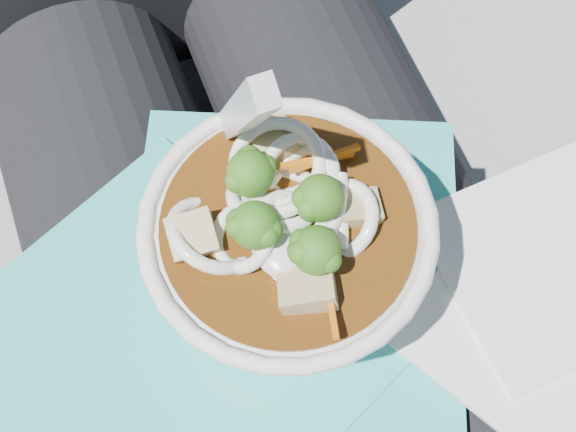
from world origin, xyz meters
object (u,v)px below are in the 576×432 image
object	(u,v)px
person_body	(231,164)
udon_bowl	(287,246)
lap	(276,288)
plastic_bag	(253,322)
stone_ledge	(233,263)

from	to	relation	value
person_body	udon_bowl	world-z (taller)	person_body
lap	person_body	size ratio (longest dim) A/B	0.48
person_body	udon_bowl	xyz separation A→B (m)	(-0.00, -0.12, 0.12)
person_body	udon_bowl	distance (m)	0.17
lap	plastic_bag	bearing A→B (deg)	-124.34
plastic_bag	udon_bowl	size ratio (longest dim) A/B	1.78
plastic_bag	udon_bowl	xyz separation A→B (m)	(0.03, 0.01, 0.06)
stone_ledge	lap	distance (m)	0.34
person_body	lap	bearing A→B (deg)	-90.00
person_body	udon_bowl	size ratio (longest dim) A/B	5.07
stone_ledge	lap	world-z (taller)	lap
lap	udon_bowl	bearing A→B (deg)	-95.74
lap	udon_bowl	size ratio (longest dim) A/B	2.42
stone_ledge	person_body	bearing A→B (deg)	-90.00
udon_bowl	person_body	bearing A→B (deg)	88.61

